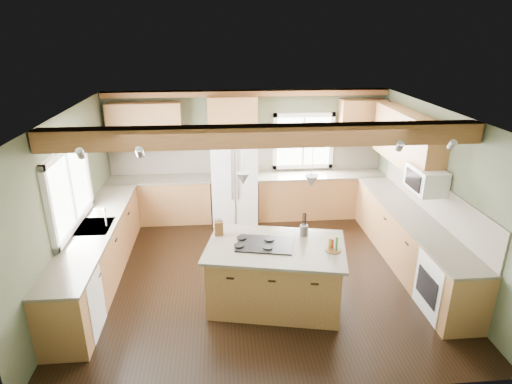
{
  "coord_description": "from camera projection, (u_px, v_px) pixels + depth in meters",
  "views": [
    {
      "loc": [
        -0.56,
        -5.99,
        3.73
      ],
      "look_at": [
        -0.02,
        0.3,
        1.3
      ],
      "focal_mm": 30.0,
      "sensor_mm": 36.0,
      "label": 1
    }
  ],
  "objects": [
    {
      "name": "microwave",
      "position": [
        426.0,
        180.0,
        6.56
      ],
      "size": [
        0.4,
        0.7,
        0.38
      ],
      "primitive_type": "cube",
      "color": "white",
      "rests_on": "wall_right"
    },
    {
      "name": "upper_cab_back_corner",
      "position": [
        362.0,
        122.0,
        8.6
      ],
      "size": [
        0.9,
        0.35,
        0.9
      ],
      "primitive_type": "cube",
      "color": "brown",
      "rests_on": "wall_back"
    },
    {
      "name": "bottle_tray",
      "position": [
        333.0,
        244.0,
        5.73
      ],
      "size": [
        0.22,
        0.22,
        0.2
      ],
      "primitive_type": null,
      "rotation": [
        0.0,
        0.0,
        -0.03
      ],
      "color": "brown",
      "rests_on": "island_top"
    },
    {
      "name": "wall_left",
      "position": [
        69.0,
        205.0,
        6.27
      ],
      "size": [
        0.0,
        5.0,
        5.0
      ],
      "primitive_type": "plane",
      "rotation": [
        1.57,
        0.0,
        1.57
      ],
      "color": "#424A34",
      "rests_on": "ground"
    },
    {
      "name": "window_left",
      "position": [
        69.0,
        188.0,
        6.22
      ],
      "size": [
        0.04,
        1.6,
        1.05
      ],
      "primitive_type": "cube",
      "color": "white",
      "rests_on": "wall_left"
    },
    {
      "name": "backsplash_back",
      "position": [
        248.0,
        158.0,
        8.83
      ],
      "size": [
        5.58,
        0.03,
        0.58
      ],
      "primitive_type": "cube",
      "color": "brown",
      "rests_on": "wall_back"
    },
    {
      "name": "refrigerator",
      "position": [
        234.0,
        178.0,
        8.58
      ],
      "size": [
        0.9,
        0.74,
        1.8
      ],
      "primitive_type": "cube",
      "color": "white",
      "rests_on": "floor"
    },
    {
      "name": "cooktop",
      "position": [
        265.0,
        244.0,
        5.91
      ],
      "size": [
        0.86,
        0.66,
        0.02
      ],
      "primitive_type": "cube",
      "rotation": [
        0.0,
        0.0,
        -0.21
      ],
      "color": "black",
      "rests_on": "island_top"
    },
    {
      "name": "upper_cab_back_left",
      "position": [
        145.0,
        126.0,
        8.26
      ],
      "size": [
        1.4,
        0.35,
        0.9
      ],
      "primitive_type": "cube",
      "color": "brown",
      "rests_on": "wall_back"
    },
    {
      "name": "floor",
      "position": [
        259.0,
        273.0,
        6.96
      ],
      "size": [
        5.6,
        5.6,
        0.0
      ],
      "primitive_type": "plane",
      "color": "black",
      "rests_on": "ground"
    },
    {
      "name": "backsplash_right",
      "position": [
        433.0,
        197.0,
        6.8
      ],
      "size": [
        0.03,
        3.7,
        0.58
      ],
      "primitive_type": "cube",
      "color": "brown",
      "rests_on": "wall_right"
    },
    {
      "name": "ceiling_beam",
      "position": [
        265.0,
        136.0,
        5.33
      ],
      "size": [
        5.55,
        0.26,
        0.26
      ],
      "primitive_type": "cube",
      "color": "brown",
      "rests_on": "ceiling"
    },
    {
      "name": "upper_cab_over_fridge",
      "position": [
        233.0,
        114.0,
        8.32
      ],
      "size": [
        0.96,
        0.35,
        0.7
      ],
      "primitive_type": "cube",
      "color": "brown",
      "rests_on": "wall_back"
    },
    {
      "name": "window_back",
      "position": [
        303.0,
        141.0,
        8.8
      ],
      "size": [
        1.1,
        0.04,
        1.0
      ],
      "primitive_type": "cube",
      "color": "white",
      "rests_on": "wall_back"
    },
    {
      "name": "base_cab_back_left",
      "position": [
        161.0,
        200.0,
        8.7
      ],
      "size": [
        2.02,
        0.6,
        0.88
      ],
      "primitive_type": "cube",
      "color": "brown",
      "rests_on": "floor"
    },
    {
      "name": "counter_back_left",
      "position": [
        159.0,
        179.0,
        8.54
      ],
      "size": [
        2.06,
        0.64,
        0.04
      ],
      "primitive_type": "cube",
      "color": "#443C32",
      "rests_on": "base_cab_back_left"
    },
    {
      "name": "island_top",
      "position": [
        276.0,
        247.0,
        5.91
      ],
      "size": [
        2.11,
        1.57,
        0.04
      ],
      "primitive_type": "cube",
      "rotation": [
        0.0,
        0.0,
        -0.21
      ],
      "color": "#443C32",
      "rests_on": "island"
    },
    {
      "name": "base_cab_back_right",
      "position": [
        320.0,
        195.0,
        8.97
      ],
      "size": [
        2.62,
        0.6,
        0.88
      ],
      "primitive_type": "cube",
      "color": "brown",
      "rests_on": "floor"
    },
    {
      "name": "knife_block",
      "position": [
        219.0,
        228.0,
        6.17
      ],
      "size": [
        0.14,
        0.11,
        0.21
      ],
      "primitive_type": "cube",
      "rotation": [
        0.0,
        0.0,
        0.12
      ],
      "color": "brown",
      "rests_on": "island_top"
    },
    {
      "name": "base_cab_left",
      "position": [
        99.0,
        254.0,
        6.65
      ],
      "size": [
        0.6,
        3.7,
        0.88
      ],
      "primitive_type": "cube",
      "color": "brown",
      "rests_on": "floor"
    },
    {
      "name": "utensil_crock",
      "position": [
        304.0,
        230.0,
        6.16
      ],
      "size": [
        0.16,
        0.16,
        0.16
      ],
      "primitive_type": "cylinder",
      "rotation": [
        0.0,
        0.0,
        -0.36
      ],
      "color": "#3C3630",
      "rests_on": "island_top"
    },
    {
      "name": "counter_right",
      "position": [
        413.0,
        216.0,
        6.88
      ],
      "size": [
        0.64,
        3.74,
        0.04
      ],
      "primitive_type": "cube",
      "color": "#443C32",
      "rests_on": "base_cab_right"
    },
    {
      "name": "counter_left",
      "position": [
        95.0,
        227.0,
        6.48
      ],
      "size": [
        0.64,
        3.74,
        0.04
      ],
      "primitive_type": "cube",
      "color": "#443C32",
      "rests_on": "base_cab_left"
    },
    {
      "name": "counter_back_right",
      "position": [
        321.0,
        175.0,
        8.8
      ],
      "size": [
        2.66,
        0.64,
        0.04
      ],
      "primitive_type": "cube",
      "color": "#443C32",
      "rests_on": "base_cab_back_right"
    },
    {
      "name": "wall_right",
      "position": [
        436.0,
        193.0,
        6.72
      ],
      "size": [
        0.0,
        5.0,
        5.0
      ],
      "primitive_type": "plane",
      "rotation": [
        1.57,
        0.0,
        -1.57
      ],
      "color": "#424A34",
      "rests_on": "ground"
    },
    {
      "name": "base_cab_right",
      "position": [
        409.0,
        241.0,
        7.05
      ],
      "size": [
        0.6,
        3.7,
        0.88
      ],
      "primitive_type": "cube",
      "color": "brown",
      "rests_on": "floor"
    },
    {
      "name": "upper_cab_right",
      "position": [
        407.0,
        139.0,
        7.31
      ],
      "size": [
        0.35,
        2.2,
        0.9
      ],
      "primitive_type": "cube",
      "color": "brown",
      "rests_on": "wall_right"
    },
    {
      "name": "oven",
      "position": [
        448.0,
        286.0,
        5.84
      ],
      "size": [
        0.6,
        0.72,
        0.84
      ],
      "primitive_type": "cube",
      "color": "white",
      "rests_on": "floor"
    },
    {
      "name": "wall_back",
      "position": [
        248.0,
        154.0,
        8.82
      ],
      "size": [
        5.6,
        0.0,
        5.6
      ],
      "primitive_type": "plane",
      "rotation": [
        1.57,
        0.0,
        0.0
      ],
      "color": "#424A34",
      "rests_on": "ground"
    },
    {
      "name": "dishwasher",
      "position": [
        73.0,
        305.0,
        5.44
      ],
      "size": [
        0.6,
        0.6,
        0.84
      ],
      "primitive_type": "cube",
      "color": "white",
      "rests_on": "floor"
    },
    {
      "name": "ceiling",
      "position": [
        259.0,
        113.0,
        6.02
      ],
      "size": [
        5.6,
        5.6,
        0.0
      ],
      "primitive_type": "plane",
      "rotation": [
        3.14,
        0.0,
        0.0
      ],
      "color": "silver",
      "rests_on": "wall_back"
    },
    {
      "name": "pendant_left",
      "position": [
        243.0,
        179.0,
        5.6
      ],
      "size": [
        0.18,
        0.18,
        0.16
      ],
      "primitive_type": "cone",
      "rotation": [
        3.14,
        0.0,
        0.0
      ],
      "color": "#B2B2B7",
      "rests_on": "ceiling"
    },
    {
      "name": "faucet",
      "position": [
        105.0,
        218.0,
        6.44
      ],
      "size": [
        0.02,
        0.02,
        0.28
      ],
      "primitive_type": "cylinder",
      "color": "#B2B2B7",
      "rests_on": "sink"
    },
    {
      "name": "sink",
      "position": [
        94.0,
        227.0,
        6.48
      ],
      "size": [
        0.5,
        0.65,
        0.03
      ],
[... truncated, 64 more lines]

